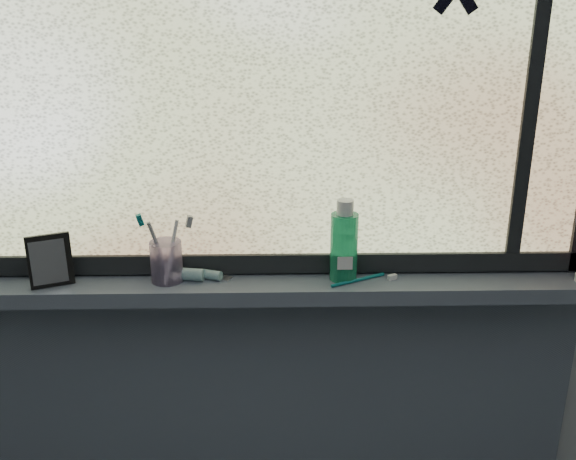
{
  "coord_description": "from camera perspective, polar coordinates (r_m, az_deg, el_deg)",
  "views": [
    {
      "loc": [
        -0.01,
        -0.25,
        1.69
      ],
      "look_at": [
        0.02,
        1.05,
        1.22
      ],
      "focal_mm": 40.0,
      "sensor_mm": 36.0,
      "label": 1
    }
  ],
  "objects": [
    {
      "name": "toothpaste_tube",
      "position": [
        1.63,
        -7.82,
        -3.94
      ],
      "size": [
        0.18,
        0.08,
        0.03
      ],
      "primitive_type": null,
      "rotation": [
        0.0,
        0.0,
        -0.25
      ],
      "color": "silver",
      "rests_on": "windowsill"
    },
    {
      "name": "toothbrush_lying",
      "position": [
        1.63,
        6.25,
        -4.36
      ],
      "size": [
        0.18,
        0.1,
        0.01
      ],
      "primitive_type": null,
      "rotation": [
        0.0,
        0.0,
        0.47
      ],
      "color": "#0C6A6E",
      "rests_on": "windowsill"
    },
    {
      "name": "frame_mullion",
      "position": [
        1.65,
        21.01,
        13.03
      ],
      "size": [
        0.03,
        0.03,
        1.0
      ],
      "primitive_type": "cube",
      "color": "black",
      "rests_on": "wall_back"
    },
    {
      "name": "windowsill",
      "position": [
        1.63,
        -0.74,
        -5.16
      ],
      "size": [
        1.62,
        0.14,
        0.04
      ],
      "primitive_type": "cube",
      "color": "#505A6A",
      "rests_on": "wall_back"
    },
    {
      "name": "toothbrush_cup",
      "position": [
        1.63,
        -10.75,
        -2.76
      ],
      "size": [
        0.1,
        0.1,
        0.1
      ],
      "primitive_type": "cylinder",
      "rotation": [
        0.0,
        0.0,
        0.25
      ],
      "color": "#BAA2D6",
      "rests_on": "windowsill"
    },
    {
      "name": "window_pane",
      "position": [
        1.54,
        -0.85,
        13.89
      ],
      "size": [
        1.5,
        0.01,
        1.0
      ],
      "primitive_type": "cube",
      "color": "silver",
      "rests_on": "wall_back"
    },
    {
      "name": "frame_bottom",
      "position": [
        1.66,
        -0.77,
        -2.89
      ],
      "size": [
        1.6,
        0.03,
        0.05
      ],
      "primitive_type": "cube",
      "color": "black",
      "rests_on": "windowsill"
    },
    {
      "name": "vanity_mirror",
      "position": [
        1.68,
        -20.41,
        -2.55
      ],
      "size": [
        0.12,
        0.09,
        0.13
      ],
      "primitive_type": "cube",
      "rotation": [
        0.0,
        0.0,
        0.4
      ],
      "color": "black",
      "rests_on": "windowsill"
    },
    {
      "name": "wall_back",
      "position": [
        1.62,
        -0.81,
        4.05
      ],
      "size": [
        3.0,
        0.01,
        2.5
      ],
      "primitive_type": "cube",
      "color": "#9EA3A8",
      "rests_on": "ground"
    },
    {
      "name": "sill_apron",
      "position": [
        1.95,
        -0.69,
        -18.16
      ],
      "size": [
        1.62,
        0.02,
        0.98
      ],
      "primitive_type": "cube",
      "color": "#505A6A",
      "rests_on": "floor"
    },
    {
      "name": "mouthwash_bottle",
      "position": [
        1.6,
        5.01,
        -0.92
      ],
      "size": [
        0.08,
        0.08,
        0.17
      ],
      "primitive_type": "cylinder",
      "rotation": [
        0.0,
        0.0,
        -0.21
      ],
      "color": "#22B072",
      "rests_on": "windowsill"
    }
  ]
}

